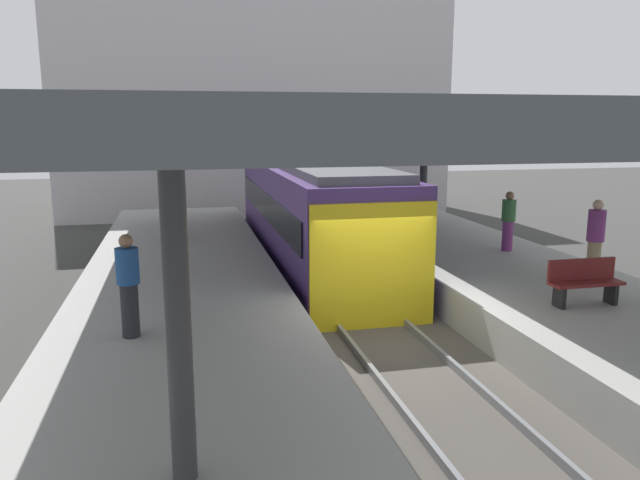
{
  "coord_description": "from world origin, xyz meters",
  "views": [
    {
      "loc": [
        -3.72,
        -10.4,
        4.4
      ],
      "look_at": [
        -0.41,
        4.06,
        1.48
      ],
      "focal_mm": 34.13,
      "sensor_mm": 36.0,
      "label": 1
    }
  ],
  "objects_px": {
    "commuter_train": "(312,213)",
    "passenger_far_end": "(128,284)",
    "platform_bench": "(584,281)",
    "passenger_near_bench": "(595,239)",
    "passenger_mid_platform": "(508,220)"
  },
  "relations": [
    {
      "from": "commuter_train",
      "to": "passenger_near_bench",
      "type": "relative_size",
      "value": 6.65
    },
    {
      "from": "passenger_near_bench",
      "to": "passenger_mid_platform",
      "type": "bearing_deg",
      "value": 93.44
    },
    {
      "from": "platform_bench",
      "to": "passenger_mid_platform",
      "type": "relative_size",
      "value": 0.89
    },
    {
      "from": "platform_bench",
      "to": "passenger_near_bench",
      "type": "xyz_separation_m",
      "value": [
        1.31,
        1.49,
        0.45
      ]
    },
    {
      "from": "commuter_train",
      "to": "passenger_mid_platform",
      "type": "bearing_deg",
      "value": -31.82
    },
    {
      "from": "passenger_near_bench",
      "to": "passenger_mid_platform",
      "type": "relative_size",
      "value": 1.11
    },
    {
      "from": "platform_bench",
      "to": "passenger_far_end",
      "type": "bearing_deg",
      "value": 179.37
    },
    {
      "from": "commuter_train",
      "to": "passenger_mid_platform",
      "type": "height_order",
      "value": "commuter_train"
    },
    {
      "from": "passenger_far_end",
      "to": "passenger_mid_platform",
      "type": "bearing_deg",
      "value": 26.53
    },
    {
      "from": "passenger_far_end",
      "to": "platform_bench",
      "type": "bearing_deg",
      "value": -0.63
    },
    {
      "from": "passenger_near_bench",
      "to": "passenger_far_end",
      "type": "xyz_separation_m",
      "value": [
        -9.46,
        -1.4,
        -0.05
      ]
    },
    {
      "from": "commuter_train",
      "to": "passenger_far_end",
      "type": "distance_m",
      "value": 8.82
    },
    {
      "from": "passenger_mid_platform",
      "to": "passenger_far_end",
      "type": "bearing_deg",
      "value": -153.47
    },
    {
      "from": "commuter_train",
      "to": "passenger_near_bench",
      "type": "xyz_separation_m",
      "value": [
        4.86,
        -6.12,
        0.19
      ]
    },
    {
      "from": "commuter_train",
      "to": "passenger_mid_platform",
      "type": "xyz_separation_m",
      "value": [
        4.67,
        -2.9,
        0.09
      ]
    }
  ]
}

